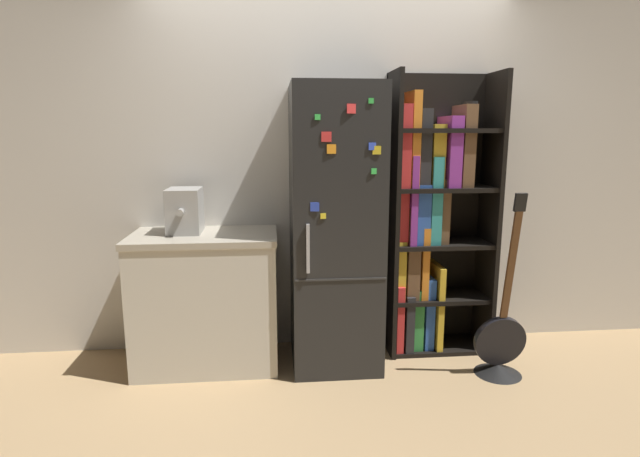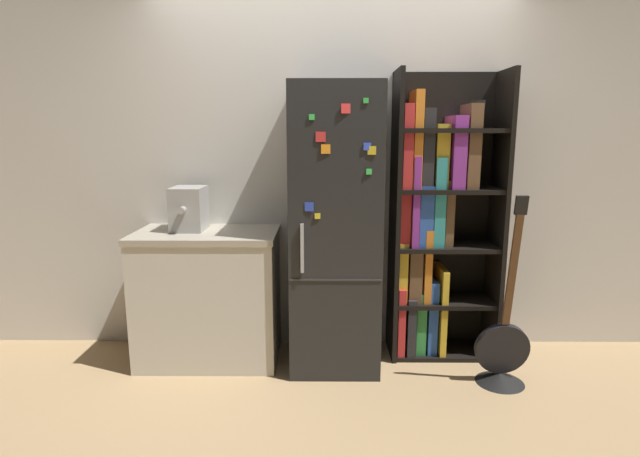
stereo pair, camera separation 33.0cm
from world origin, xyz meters
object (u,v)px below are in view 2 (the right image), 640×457
at_px(bookshelf, 433,222).
at_px(refrigerator, 335,229).
at_px(guitar, 502,357).
at_px(espresso_machine, 189,209).

bearing_deg(bookshelf, refrigerator, -167.46).
bearing_deg(guitar, refrigerator, 163.00).
relative_size(bookshelf, espresso_machine, 5.95).
height_order(refrigerator, bookshelf, bookshelf).
xyz_separation_m(espresso_machine, guitar, (2.03, -0.41, -0.88)).
relative_size(espresso_machine, guitar, 0.27).
bearing_deg(guitar, bookshelf, 127.27).
height_order(refrigerator, espresso_machine, refrigerator).
distance_m(refrigerator, guitar, 1.33).
distance_m(refrigerator, bookshelf, 0.70).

